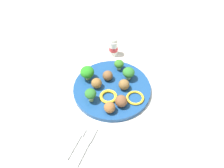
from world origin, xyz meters
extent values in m
plane|color=silver|center=(0.00, 0.00, 0.00)|extent=(4.00, 4.00, 0.00)
cylinder|color=navy|center=(0.00, 0.00, 0.01)|extent=(0.28, 0.28, 0.02)
cylinder|color=#92C481|center=(0.10, 0.00, 0.02)|extent=(0.02, 0.02, 0.01)
ellipsoid|color=#306D21|center=(0.10, 0.00, 0.04)|extent=(0.04, 0.04, 0.03)
cylinder|color=#A7BF69|center=(-0.07, 0.05, 0.03)|extent=(0.02, 0.02, 0.02)
ellipsoid|color=#286727|center=(-0.07, 0.05, 0.05)|extent=(0.04, 0.04, 0.03)
cylinder|color=#9BC86C|center=(0.02, 0.10, 0.02)|extent=(0.02, 0.02, 0.02)
ellipsoid|color=#247E1D|center=(0.02, 0.10, 0.05)|extent=(0.05, 0.05, 0.04)
cylinder|color=#9BBC7E|center=(0.06, -0.05, 0.02)|extent=(0.02, 0.02, 0.02)
ellipsoid|color=#2A6E29|center=(0.06, -0.05, 0.05)|extent=(0.04, 0.04, 0.04)
sphere|color=brown|center=(-0.01, 0.05, 0.04)|extent=(0.04, 0.04, 0.04)
sphere|color=brown|center=(-0.07, -0.05, 0.04)|extent=(0.04, 0.04, 0.04)
sphere|color=brown|center=(0.04, 0.03, 0.03)|extent=(0.04, 0.04, 0.04)
sphere|color=brown|center=(-0.10, -0.02, 0.04)|extent=(0.04, 0.04, 0.04)
sphere|color=brown|center=(0.01, -0.04, 0.04)|extent=(0.04, 0.04, 0.04)
torus|color=yellow|center=(-0.05, 0.00, 0.02)|extent=(0.08, 0.08, 0.01)
torus|color=yellow|center=(-0.03, -0.09, 0.02)|extent=(0.09, 0.09, 0.01)
cube|color=white|center=(-0.24, 0.03, 0.00)|extent=(0.18, 0.13, 0.01)
cube|color=silver|center=(-0.26, 0.05, 0.01)|extent=(0.09, 0.02, 0.01)
cube|color=silver|center=(-0.20, 0.05, 0.01)|extent=(0.03, 0.03, 0.01)
cube|color=silver|center=(-0.27, 0.02, 0.01)|extent=(0.09, 0.02, 0.01)
cube|color=silver|center=(-0.20, 0.01, 0.01)|extent=(0.06, 0.02, 0.01)
cylinder|color=white|center=(0.19, 0.05, 0.03)|extent=(0.04, 0.04, 0.07)
cylinder|color=red|center=(0.19, 0.05, 0.03)|extent=(0.04, 0.04, 0.02)
cylinder|color=silver|center=(0.19, 0.05, 0.07)|extent=(0.03, 0.03, 0.01)
camera|label=1|loc=(-0.64, -0.18, 0.78)|focal=45.30mm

